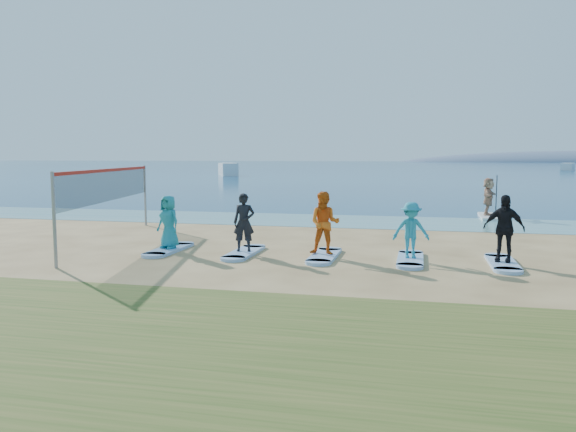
% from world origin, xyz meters
% --- Properties ---
extents(ground, '(600.00, 600.00, 0.00)m').
position_xyz_m(ground, '(0.00, 0.00, 0.00)').
color(ground, tan).
rests_on(ground, ground).
extents(shallow_water, '(600.00, 600.00, 0.00)m').
position_xyz_m(shallow_water, '(0.00, 10.50, 0.01)').
color(shallow_water, teal).
rests_on(shallow_water, ground).
extents(ocean, '(600.00, 600.00, 0.00)m').
position_xyz_m(ocean, '(0.00, 160.00, 0.01)').
color(ocean, navy).
rests_on(ocean, ground).
extents(volleyball_net, '(2.09, 8.86, 2.50)m').
position_xyz_m(volleyball_net, '(-7.00, 2.68, 1.90)').
color(volleyball_net, gray).
rests_on(volleyball_net, ground).
extents(paddleboard, '(0.77, 3.02, 0.12)m').
position_xyz_m(paddleboard, '(6.29, 13.49, 0.06)').
color(paddleboard, silver).
rests_on(paddleboard, ground).
extents(paddleboarder, '(0.85, 1.70, 1.76)m').
position_xyz_m(paddleboarder, '(6.29, 13.49, 1.00)').
color(paddleboarder, tan).
rests_on(paddleboarder, paddleboard).
extents(boat_offshore_a, '(5.41, 8.21, 1.87)m').
position_xyz_m(boat_offshore_a, '(-24.81, 65.43, 0.00)').
color(boat_offshore_a, silver).
rests_on(boat_offshore_a, ground).
extents(boat_offshore_b, '(4.19, 7.08, 1.49)m').
position_xyz_m(boat_offshore_b, '(32.62, 111.12, 0.00)').
color(boat_offshore_b, silver).
rests_on(boat_offshore_b, ground).
extents(surfboard_0, '(0.70, 2.20, 0.09)m').
position_xyz_m(surfboard_0, '(-4.29, 1.40, 0.04)').
color(surfboard_0, '#93B8E4').
rests_on(surfboard_0, ground).
extents(student_0, '(0.92, 0.76, 1.61)m').
position_xyz_m(student_0, '(-4.29, 1.40, 0.90)').
color(student_0, teal).
rests_on(student_0, surfboard_0).
extents(surfboard_1, '(0.70, 2.20, 0.09)m').
position_xyz_m(surfboard_1, '(-1.88, 1.40, 0.04)').
color(surfboard_1, '#93B8E4').
rests_on(surfboard_1, ground).
extents(student_1, '(0.69, 0.52, 1.71)m').
position_xyz_m(student_1, '(-1.88, 1.40, 0.95)').
color(student_1, black).
rests_on(student_1, surfboard_1).
extents(surfboard_2, '(0.70, 2.20, 0.09)m').
position_xyz_m(surfboard_2, '(0.52, 1.40, 0.04)').
color(surfboard_2, '#93B8E4').
rests_on(surfboard_2, ground).
extents(student_2, '(0.88, 0.69, 1.80)m').
position_xyz_m(student_2, '(0.52, 1.40, 0.99)').
color(student_2, '#D46016').
rests_on(student_2, surfboard_2).
extents(surfboard_3, '(0.70, 2.20, 0.09)m').
position_xyz_m(surfboard_3, '(2.93, 1.40, 0.04)').
color(surfboard_3, '#93B8E4').
rests_on(surfboard_3, ground).
extents(student_3, '(1.08, 0.73, 1.54)m').
position_xyz_m(student_3, '(2.93, 1.40, 0.86)').
color(student_3, teal).
rests_on(student_3, surfboard_3).
extents(surfboard_4, '(0.70, 2.20, 0.09)m').
position_xyz_m(surfboard_4, '(5.33, 1.40, 0.04)').
color(surfboard_4, '#93B8E4').
rests_on(surfboard_4, ground).
extents(student_4, '(1.13, 0.71, 1.79)m').
position_xyz_m(student_4, '(5.33, 1.40, 0.98)').
color(student_4, black).
rests_on(student_4, surfboard_4).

